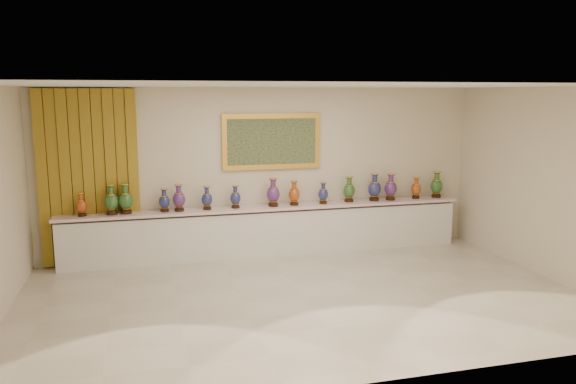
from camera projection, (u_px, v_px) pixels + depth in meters
name	position (u px, v px, depth m)	size (l,w,h in m)	color
ground	(304.00, 297.00, 8.07)	(8.00, 8.00, 0.00)	beige
room	(120.00, 172.00, 9.49)	(8.00, 8.00, 8.00)	beige
counter	(268.00, 231.00, 10.15)	(7.28, 0.48, 0.90)	white
vase_0	(82.00, 206.00, 9.21)	(0.18, 0.18, 0.39)	black
vase_1	(111.00, 201.00, 9.32)	(0.24, 0.24, 0.51)	black
vase_2	(126.00, 200.00, 9.39)	(0.31, 0.31, 0.51)	black
vase_3	(164.00, 201.00, 9.56)	(0.24, 0.24, 0.40)	black
vase_4	(179.00, 199.00, 9.60)	(0.24, 0.24, 0.46)	black
vase_5	(207.00, 199.00, 9.74)	(0.25, 0.25, 0.41)	black
vase_6	(235.00, 198.00, 9.87)	(0.20, 0.20, 0.40)	black
vase_7	(273.00, 194.00, 10.01)	(0.24, 0.24, 0.51)	black
vase_8	(294.00, 194.00, 10.12)	(0.24, 0.24, 0.44)	black
vase_9	(323.00, 194.00, 10.26)	(0.20, 0.20, 0.40)	black
vase_10	(349.00, 191.00, 10.43)	(0.27, 0.27, 0.47)	black
vase_11	(374.00, 188.00, 10.53)	(0.28, 0.28, 0.52)	black
vase_12	(391.00, 188.00, 10.61)	(0.30, 0.30, 0.50)	black
vase_13	(416.00, 189.00, 10.77)	(0.24, 0.24, 0.41)	black
vase_14	(437.00, 186.00, 10.88)	(0.27, 0.27, 0.51)	black
label_card	(230.00, 209.00, 9.76)	(0.10, 0.06, 0.00)	white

